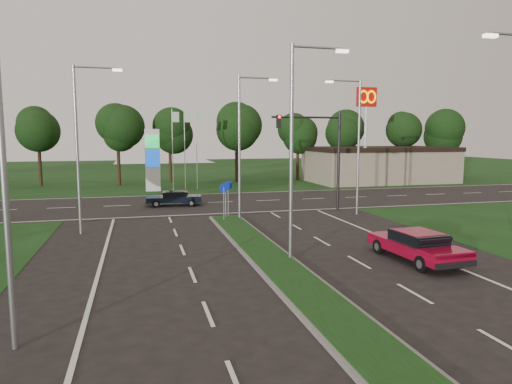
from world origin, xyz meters
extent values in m
plane|color=black|center=(0.00, 0.00, 0.00)|extent=(160.00, 160.00, 0.00)
cube|color=black|center=(0.00, 55.00, 0.00)|extent=(160.00, 50.00, 0.02)
cube|color=black|center=(0.00, 24.00, 0.00)|extent=(160.00, 12.00, 0.02)
cube|color=slate|center=(0.00, 4.00, 0.06)|extent=(2.00, 26.00, 0.12)
cube|color=gray|center=(22.00, 36.00, 2.00)|extent=(16.00, 9.00, 4.00)
cylinder|color=gray|center=(0.80, 6.00, 4.50)|extent=(0.16, 0.16, 9.00)
cylinder|color=gray|center=(1.90, 6.00, 8.90)|extent=(2.20, 0.10, 0.10)
cube|color=#FFF2CC|center=(3.00, 6.00, 8.80)|extent=(0.50, 0.22, 0.12)
cylinder|color=gray|center=(0.80, 16.00, 4.50)|extent=(0.16, 0.16, 9.00)
cylinder|color=gray|center=(1.90, 16.00, 8.90)|extent=(2.20, 0.10, 0.10)
cube|color=#FFF2CC|center=(3.00, 16.00, 8.80)|extent=(0.50, 0.22, 0.12)
cylinder|color=gray|center=(-8.50, 0.00, 4.50)|extent=(0.16, 0.16, 9.00)
cylinder|color=gray|center=(-8.50, 14.00, 4.50)|extent=(0.16, 0.16, 9.00)
cylinder|color=gray|center=(-7.40, 14.00, 8.90)|extent=(2.20, 0.10, 0.10)
cube|color=#FFF2CC|center=(-6.30, 14.00, 8.80)|extent=(0.50, 0.22, 0.12)
cylinder|color=gray|center=(9.00, 16.00, 4.50)|extent=(0.16, 0.16, 9.00)
cylinder|color=gray|center=(7.90, 16.00, 8.90)|extent=(2.20, 0.10, 0.10)
cube|color=#FFF2CC|center=(6.80, 16.00, 8.80)|extent=(0.50, 0.22, 0.12)
cube|color=#FFF2CC|center=(6.80, 2.00, 8.80)|extent=(0.50, 0.22, 0.12)
cylinder|color=black|center=(8.50, 18.00, 3.50)|extent=(0.20, 0.20, 7.00)
cylinder|color=black|center=(6.00, 18.00, 6.60)|extent=(5.00, 0.14, 0.14)
cube|color=black|center=(4.00, 18.00, 6.30)|extent=(0.28, 0.28, 0.90)
sphere|color=#FF190C|center=(4.00, 17.82, 6.60)|extent=(0.20, 0.20, 0.20)
cylinder|color=gray|center=(-0.30, 15.50, 1.10)|extent=(0.06, 0.06, 2.20)
cylinder|color=#0C26A5|center=(-0.30, 15.50, 2.10)|extent=(0.56, 0.04, 0.56)
cylinder|color=gray|center=(0.00, 16.50, 1.10)|extent=(0.06, 0.06, 2.20)
cylinder|color=#0C26A5|center=(0.00, 16.50, 2.10)|extent=(0.56, 0.04, 0.56)
cylinder|color=gray|center=(0.30, 17.20, 1.10)|extent=(0.06, 0.06, 2.20)
cylinder|color=#0C26A5|center=(0.30, 17.20, 2.10)|extent=(0.56, 0.04, 0.56)
cube|color=silver|center=(-4.00, 33.00, 3.00)|extent=(1.40, 0.30, 6.00)
cube|color=#0CA53F|center=(-4.00, 32.82, 4.80)|extent=(1.30, 0.08, 1.20)
cube|color=#0C3FBF|center=(-4.00, 32.82, 3.20)|extent=(1.30, 0.08, 1.60)
cylinder|color=silver|center=(-2.00, 34.00, 4.00)|extent=(0.08, 0.08, 8.00)
cube|color=#B2D8B2|center=(-1.65, 34.00, 7.20)|extent=(0.70, 0.02, 1.00)
cylinder|color=silver|center=(-0.80, 34.00, 4.00)|extent=(0.08, 0.08, 8.00)
cube|color=#B2D8B2|center=(-0.45, 34.00, 7.20)|extent=(0.70, 0.02, 1.00)
cylinder|color=silver|center=(0.40, 34.00, 4.00)|extent=(0.08, 0.08, 8.00)
cube|color=#B2D8B2|center=(0.75, 34.00, 7.20)|extent=(0.70, 0.02, 1.00)
cylinder|color=silver|center=(18.00, 32.00, 5.00)|extent=(0.30, 0.30, 10.00)
cube|color=#BF0C07|center=(18.00, 32.00, 9.40)|extent=(2.20, 0.35, 2.00)
torus|color=#FFC600|center=(17.55, 31.78, 9.40)|extent=(1.06, 0.16, 1.06)
torus|color=#FFC600|center=(18.45, 31.78, 9.40)|extent=(1.06, 0.16, 1.06)
cylinder|color=black|center=(0.00, 40.00, 2.20)|extent=(0.36, 0.36, 4.40)
sphere|color=black|center=(0.00, 40.00, 6.50)|extent=(6.00, 6.00, 6.00)
sphere|color=black|center=(0.30, 39.80, 7.50)|extent=(4.80, 4.80, 4.80)
cube|color=maroon|center=(6.00, 4.64, 0.59)|extent=(2.16, 4.78, 0.48)
cube|color=black|center=(6.00, 4.55, 1.04)|extent=(1.73, 2.14, 0.45)
cube|color=maroon|center=(6.00, 4.55, 1.27)|extent=(1.62, 1.76, 0.04)
cylinder|color=black|center=(5.04, 6.09, 0.33)|extent=(0.25, 0.67, 0.66)
cylinder|color=black|center=(6.80, 6.18, 0.33)|extent=(0.25, 0.67, 0.66)
cylinder|color=black|center=(5.20, 3.10, 0.33)|extent=(0.25, 0.67, 0.66)
cylinder|color=black|center=(6.96, 3.19, 0.33)|extent=(0.25, 0.67, 0.66)
cube|color=black|center=(-2.79, 23.02, 0.51)|extent=(4.21, 1.98, 0.42)
cube|color=black|center=(-2.71, 23.02, 0.91)|extent=(1.90, 1.56, 0.39)
cube|color=black|center=(-2.71, 23.02, 1.11)|extent=(1.57, 1.45, 0.04)
cylinder|color=black|center=(-4.16, 22.37, 0.29)|extent=(0.59, 0.23, 0.58)
cylinder|color=black|center=(-4.04, 23.88, 0.29)|extent=(0.59, 0.23, 0.58)
cylinder|color=black|center=(-1.55, 22.17, 0.29)|extent=(0.59, 0.23, 0.58)
cylinder|color=black|center=(-1.43, 23.68, 0.29)|extent=(0.59, 0.23, 0.58)
camera|label=1|loc=(-5.40, -12.01, 5.26)|focal=32.00mm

